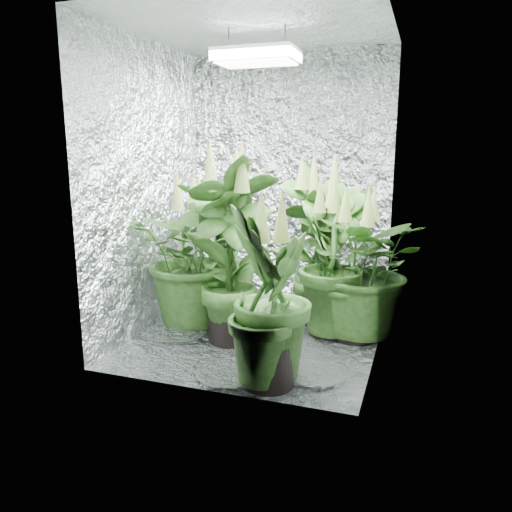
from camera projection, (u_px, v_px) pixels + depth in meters
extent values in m
plane|color=silver|center=(256.00, 338.00, 3.43)|extent=(1.60, 1.60, 0.00)
cube|color=silver|center=(289.00, 184.00, 3.95)|extent=(1.60, 0.02, 2.00)
cube|color=silver|center=(205.00, 206.00, 2.48)|extent=(1.60, 0.02, 2.00)
cube|color=silver|center=(148.00, 189.00, 3.47)|extent=(0.02, 1.60, 2.00)
cube|color=silver|center=(384.00, 196.00, 2.96)|extent=(0.02, 1.60, 2.00)
cube|color=silver|center=(256.00, 26.00, 3.00)|extent=(1.60, 1.60, 0.01)
cube|color=gray|center=(256.00, 56.00, 3.04)|extent=(0.50, 0.30, 0.08)
cube|color=white|center=(256.00, 63.00, 3.05)|extent=(0.46, 0.26, 0.01)
cylinder|color=black|center=(229.00, 39.00, 3.07)|extent=(0.01, 0.01, 0.13)
cylinder|color=black|center=(285.00, 35.00, 2.96)|extent=(0.01, 0.01, 0.13)
cylinder|color=black|center=(199.00, 310.00, 3.65)|extent=(0.27, 0.27, 0.24)
cylinder|color=#412A16|center=(199.00, 296.00, 3.63)|extent=(0.25, 0.25, 0.03)
imported|color=#1D3B10|center=(198.00, 253.00, 3.56)|extent=(1.20, 1.20, 1.03)
cone|color=olive|center=(196.00, 189.00, 3.46)|extent=(0.09, 0.09, 0.24)
cylinder|color=black|center=(315.00, 303.00, 3.75)|extent=(0.31, 0.31, 0.28)
cylinder|color=#412A16|center=(315.00, 287.00, 3.72)|extent=(0.29, 0.29, 0.03)
imported|color=#1D3B10|center=(317.00, 242.00, 3.65)|extent=(0.85, 0.85, 1.14)
cone|color=olive|center=(319.00, 172.00, 3.54)|extent=(0.10, 0.10, 0.28)
cylinder|color=black|center=(328.00, 316.00, 3.51)|extent=(0.27, 0.27, 0.24)
cylinder|color=#412A16|center=(328.00, 302.00, 3.48)|extent=(0.25, 0.25, 0.03)
imported|color=#1D3B10|center=(330.00, 259.00, 3.42)|extent=(0.74, 0.74, 1.01)
cone|color=olive|center=(332.00, 193.00, 3.32)|extent=(0.09, 0.09, 0.24)
cylinder|color=black|center=(222.00, 298.00, 3.86)|extent=(0.31, 0.31, 0.28)
cylinder|color=#412A16|center=(222.00, 283.00, 3.83)|extent=(0.29, 0.29, 0.03)
imported|color=#1D3B10|center=(222.00, 252.00, 3.78)|extent=(0.73, 0.73, 0.94)
cone|color=olive|center=(221.00, 199.00, 3.69)|extent=(0.10, 0.10, 0.28)
cylinder|color=black|center=(355.00, 320.00, 3.40)|extent=(0.30, 0.30, 0.27)
cylinder|color=#412A16|center=(356.00, 303.00, 3.38)|extent=(0.27, 0.27, 0.03)
imported|color=#1D3B10|center=(358.00, 266.00, 3.32)|extent=(0.95, 0.95, 0.96)
cone|color=olive|center=(361.00, 204.00, 3.23)|extent=(0.10, 0.10, 0.27)
cylinder|color=black|center=(232.00, 320.00, 3.37)|extent=(0.32, 0.32, 0.29)
cylinder|color=#412A16|center=(232.00, 302.00, 3.34)|extent=(0.30, 0.30, 0.03)
imported|color=#1D3B10|center=(231.00, 248.00, 3.26)|extent=(0.90, 0.90, 1.21)
cone|color=olive|center=(230.00, 164.00, 3.14)|extent=(0.10, 0.10, 0.29)
cylinder|color=black|center=(269.00, 364.00, 2.73)|extent=(0.28, 0.28, 0.25)
cylinder|color=#412A16|center=(269.00, 345.00, 2.71)|extent=(0.26, 0.26, 0.03)
imported|color=#1D3B10|center=(269.00, 295.00, 2.65)|extent=(0.55, 0.55, 0.98)
cone|color=olive|center=(270.00, 215.00, 2.55)|extent=(0.09, 0.09, 0.25)
cylinder|color=black|center=(353.00, 334.00, 3.40)|extent=(0.14, 0.14, 0.08)
cylinder|color=black|center=(354.00, 312.00, 3.37)|extent=(0.12, 0.12, 0.10)
cylinder|color=#4C4C51|center=(346.00, 312.00, 3.37)|extent=(0.08, 0.29, 0.29)
torus|color=#4C4C51|center=(346.00, 312.00, 3.37)|extent=(0.08, 0.30, 0.30)
cube|color=white|center=(278.00, 337.00, 2.65)|extent=(0.06, 0.04, 0.08)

